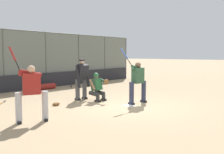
{
  "coord_description": "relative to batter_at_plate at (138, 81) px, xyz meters",
  "views": [
    {
      "loc": [
        8.1,
        5.97,
        2.01
      ],
      "look_at": [
        -0.18,
        -1.0,
        1.05
      ],
      "focal_mm": 42.0,
      "sensor_mm": 36.0,
      "label": 1
    }
  ],
  "objects": [
    {
      "name": "backstop_fence",
      "position": [
        0.6,
        -7.12,
        0.83
      ],
      "size": [
        18.56,
        0.08,
        3.31
      ],
      "color": "#515651",
      "rests_on": "ground_plane"
    },
    {
      "name": "ground_plane",
      "position": [
        0.6,
        -0.0,
        -0.92
      ],
      "size": [
        160.0,
        160.0,
        0.0
      ],
      "primitive_type": "plane",
      "color": "tan"
    },
    {
      "name": "catcher_behind_plate",
      "position": [
        0.61,
        -1.65,
        -0.29
      ],
      "size": [
        0.66,
        0.77,
        1.21
      ],
      "rotation": [
        0.0,
        0.0,
        0.11
      ],
      "color": "#333333",
      "rests_on": "ground_plane"
    },
    {
      "name": "batter_on_deck",
      "position": [
        4.41,
        -0.73,
        -0.0
      ],
      "size": [
        0.9,
        0.95,
        2.23
      ],
      "rotation": [
        0.0,
        0.0,
        -0.45
      ],
      "color": "#B7B7BC",
      "rests_on": "ground_plane"
    },
    {
      "name": "batter_at_plate",
      "position": [
        0.0,
        0.0,
        0.0
      ],
      "size": [
        1.02,
        0.7,
        2.25
      ],
      "rotation": [
        0.0,
        0.0,
        -0.1
      ],
      "color": "#2D334C",
      "rests_on": "ground_plane"
    },
    {
      "name": "spare_bat_near_backstop",
      "position": [
        3.64,
        -4.13,
        -0.88
      ],
      "size": [
        0.65,
        0.64,
        0.07
      ],
      "rotation": [
        0.0,
        0.0,
        0.77
      ],
      "color": "black",
      "rests_on": "ground_plane"
    },
    {
      "name": "home_plate_marker",
      "position": [
        0.6,
        -0.0,
        -0.91
      ],
      "size": [
        0.43,
        0.43,
        0.01
      ],
      "primitive_type": "cube",
      "color": "white",
      "rests_on": "ground_plane"
    },
    {
      "name": "bleachers_beyond",
      "position": [
        -2.33,
        -9.27,
        -0.53
      ],
      "size": [
        12.93,
        1.95,
        1.16
      ],
      "color": "slate",
      "rests_on": "ground_plane"
    },
    {
      "name": "equipment_bag_dugout_side",
      "position": [
        -0.14,
        -6.35,
        -0.75
      ],
      "size": [
        1.35,
        0.34,
        0.34
      ],
      "color": "maroon",
      "rests_on": "ground_plane"
    },
    {
      "name": "fielding_glove_on_dirt",
      "position": [
        2.4,
        -2.19,
        -0.86
      ],
      "size": [
        0.33,
        0.25,
        0.12
      ],
      "color": "brown",
      "rests_on": "ground_plane"
    },
    {
      "name": "padding_wall",
      "position": [
        0.6,
        -7.02,
        -0.49
      ],
      "size": [
        18.11,
        0.18,
        0.86
      ],
      "primitive_type": "cube",
      "color": "#28282D",
      "rests_on": "ground_plane"
    },
    {
      "name": "umpire_home",
      "position": [
        0.84,
        -2.38,
        0.05
      ],
      "size": [
        0.73,
        0.43,
        1.78
      ],
      "rotation": [
        0.0,
        0.0,
        -0.0
      ],
      "color": "#4C4C51",
      "rests_on": "ground_plane"
    },
    {
      "name": "spare_bat_by_padding",
      "position": [
        -1.85,
        -6.17,
        -0.88
      ],
      "size": [
        0.62,
        0.73,
        0.07
      ],
      "rotation": [
        0.0,
        0.0,
        0.87
      ],
      "color": "black",
      "rests_on": "ground_plane"
    }
  ]
}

